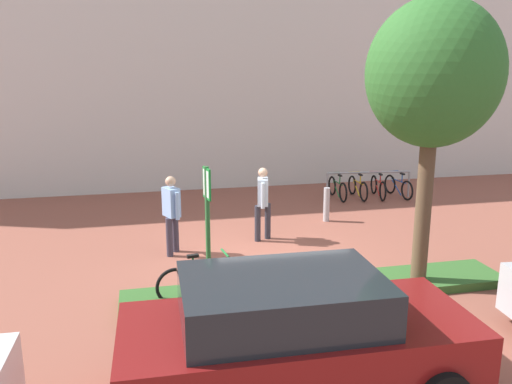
{
  "coord_description": "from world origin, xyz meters",
  "views": [
    {
      "loc": [
        -2.53,
        -9.92,
        3.96
      ],
      "look_at": [
        -0.07,
        1.07,
        1.26
      ],
      "focal_mm": 36.77,
      "sensor_mm": 36.0,
      "label": 1
    }
  ],
  "objects_px": {
    "bollard_steel": "(327,205)",
    "car_maroon_wagon": "(294,336)",
    "tree_sidewalk": "(434,76)",
    "bike_rack_cluster": "(368,187)",
    "person_shirt_blue": "(263,199)",
    "bike_at_sign": "(204,281)",
    "person_casual_tan": "(172,210)",
    "parking_sign_post": "(208,216)"
  },
  "relations": [
    {
      "from": "bike_at_sign",
      "to": "person_shirt_blue",
      "type": "bearing_deg",
      "value": 59.46
    },
    {
      "from": "person_casual_tan",
      "to": "car_maroon_wagon",
      "type": "relative_size",
      "value": 0.4
    },
    {
      "from": "tree_sidewalk",
      "to": "bollard_steel",
      "type": "relative_size",
      "value": 5.67
    },
    {
      "from": "bike_at_sign",
      "to": "person_shirt_blue",
      "type": "height_order",
      "value": "person_shirt_blue"
    },
    {
      "from": "bike_at_sign",
      "to": "person_casual_tan",
      "type": "height_order",
      "value": "person_casual_tan"
    },
    {
      "from": "parking_sign_post",
      "to": "bollard_steel",
      "type": "xyz_separation_m",
      "value": [
        3.66,
        4.26,
        -1.12
      ]
    },
    {
      "from": "bollard_steel",
      "to": "car_maroon_wagon",
      "type": "distance_m",
      "value": 7.57
    },
    {
      "from": "person_casual_tan",
      "to": "person_shirt_blue",
      "type": "distance_m",
      "value": 2.18
    },
    {
      "from": "parking_sign_post",
      "to": "bike_at_sign",
      "type": "relative_size",
      "value": 1.43
    },
    {
      "from": "person_casual_tan",
      "to": "person_shirt_blue",
      "type": "bearing_deg",
      "value": 13.33
    },
    {
      "from": "parking_sign_post",
      "to": "person_casual_tan",
      "type": "xyz_separation_m",
      "value": [
        -0.44,
        2.63,
        -0.58
      ]
    },
    {
      "from": "bollard_steel",
      "to": "person_casual_tan",
      "type": "relative_size",
      "value": 0.52
    },
    {
      "from": "bollard_steel",
      "to": "person_casual_tan",
      "type": "xyz_separation_m",
      "value": [
        -4.1,
        -1.62,
        0.53
      ]
    },
    {
      "from": "bike_at_sign",
      "to": "car_maroon_wagon",
      "type": "bearing_deg",
      "value": -75.41
    },
    {
      "from": "person_shirt_blue",
      "to": "bollard_steel",
      "type": "bearing_deg",
      "value": 29.51
    },
    {
      "from": "tree_sidewalk",
      "to": "parking_sign_post",
      "type": "bearing_deg",
      "value": 177.71
    },
    {
      "from": "tree_sidewalk",
      "to": "person_shirt_blue",
      "type": "xyz_separation_m",
      "value": [
        -2.15,
        3.29,
        -2.83
      ]
    },
    {
      "from": "tree_sidewalk",
      "to": "car_maroon_wagon",
      "type": "height_order",
      "value": "tree_sidewalk"
    },
    {
      "from": "parking_sign_post",
      "to": "bike_at_sign",
      "type": "xyz_separation_m",
      "value": [
        -0.06,
        0.18,
        -1.22
      ]
    },
    {
      "from": "bike_rack_cluster",
      "to": "person_shirt_blue",
      "type": "bearing_deg",
      "value": -141.73
    },
    {
      "from": "parking_sign_post",
      "to": "person_shirt_blue",
      "type": "bearing_deg",
      "value": 61.83
    },
    {
      "from": "bollard_steel",
      "to": "person_casual_tan",
      "type": "height_order",
      "value": "person_casual_tan"
    },
    {
      "from": "bike_rack_cluster",
      "to": "person_casual_tan",
      "type": "xyz_separation_m",
      "value": [
        -6.24,
        -3.76,
        0.64
      ]
    },
    {
      "from": "bike_rack_cluster",
      "to": "bollard_steel",
      "type": "height_order",
      "value": "bollard_steel"
    },
    {
      "from": "car_maroon_wagon",
      "to": "tree_sidewalk",
      "type": "bearing_deg",
      "value": 39.03
    },
    {
      "from": "tree_sidewalk",
      "to": "parking_sign_post",
      "type": "height_order",
      "value": "tree_sidewalk"
    },
    {
      "from": "tree_sidewalk",
      "to": "bike_at_sign",
      "type": "height_order",
      "value": "tree_sidewalk"
    },
    {
      "from": "car_maroon_wagon",
      "to": "bike_rack_cluster",
      "type": "bearing_deg",
      "value": 60.64
    },
    {
      "from": "parking_sign_post",
      "to": "person_casual_tan",
      "type": "bearing_deg",
      "value": 99.49
    },
    {
      "from": "bike_at_sign",
      "to": "bike_rack_cluster",
      "type": "bearing_deg",
      "value": 46.62
    },
    {
      "from": "parking_sign_post",
      "to": "car_maroon_wagon",
      "type": "height_order",
      "value": "parking_sign_post"
    },
    {
      "from": "bike_rack_cluster",
      "to": "bollard_steel",
      "type": "bearing_deg",
      "value": -135.13
    },
    {
      "from": "tree_sidewalk",
      "to": "bike_rack_cluster",
      "type": "relative_size",
      "value": 1.93
    },
    {
      "from": "bike_rack_cluster",
      "to": "parking_sign_post",
      "type": "bearing_deg",
      "value": -132.25
    },
    {
      "from": "bike_rack_cluster",
      "to": "car_maroon_wagon",
      "type": "relative_size",
      "value": 0.61
    },
    {
      "from": "car_maroon_wagon",
      "to": "bollard_steel",
      "type": "bearing_deg",
      "value": 66.86
    },
    {
      "from": "bike_at_sign",
      "to": "car_maroon_wagon",
      "type": "xyz_separation_m",
      "value": [
        0.75,
        -2.88,
        0.41
      ]
    },
    {
      "from": "person_casual_tan",
      "to": "tree_sidewalk",
      "type": "bearing_deg",
      "value": -33.1
    },
    {
      "from": "person_shirt_blue",
      "to": "parking_sign_post",
      "type": "bearing_deg",
      "value": -118.17
    },
    {
      "from": "tree_sidewalk",
      "to": "bike_at_sign",
      "type": "bearing_deg",
      "value": 175.09
    },
    {
      "from": "bike_rack_cluster",
      "to": "person_shirt_blue",
      "type": "distance_m",
      "value": 5.29
    },
    {
      "from": "parking_sign_post",
      "to": "bollard_steel",
      "type": "relative_size",
      "value": 2.66
    }
  ]
}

